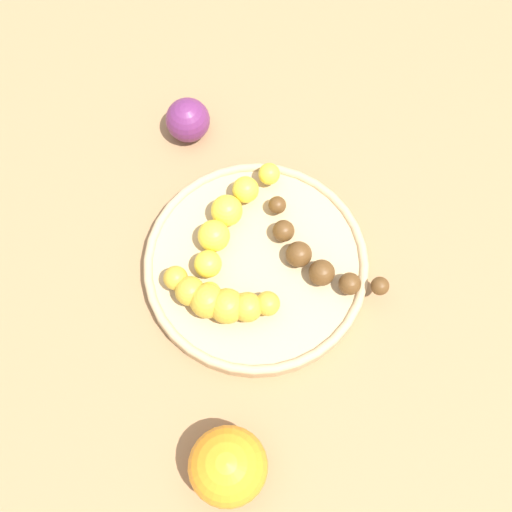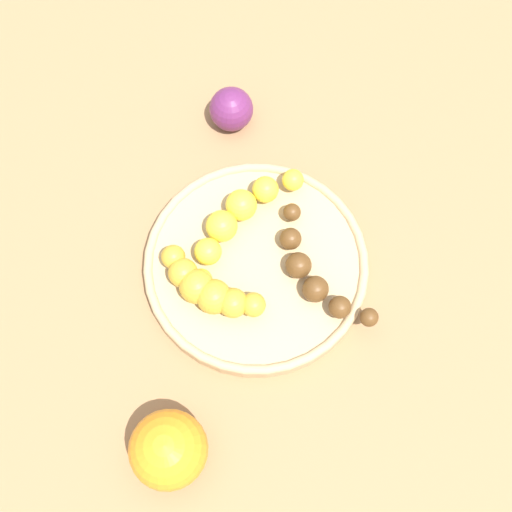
% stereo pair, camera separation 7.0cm
% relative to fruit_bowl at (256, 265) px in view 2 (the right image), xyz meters
% --- Properties ---
extents(ground_plane, '(2.40, 2.40, 0.00)m').
position_rel_fruit_bowl_xyz_m(ground_plane, '(0.00, 0.00, -0.01)').
color(ground_plane, '#936D47').
extents(fruit_bowl, '(0.24, 0.24, 0.02)m').
position_rel_fruit_bowl_xyz_m(fruit_bowl, '(0.00, 0.00, 0.00)').
color(fruit_bowl, tan).
rests_on(fruit_bowl, ground_plane).
extents(banana_yellow, '(0.13, 0.13, 0.03)m').
position_rel_fruit_bowl_xyz_m(banana_yellow, '(-0.02, 0.04, 0.02)').
color(banana_yellow, yellow).
rests_on(banana_yellow, fruit_bowl).
extents(banana_spotted, '(0.11, 0.09, 0.04)m').
position_rel_fruit_bowl_xyz_m(banana_spotted, '(-0.05, -0.03, 0.03)').
color(banana_spotted, gold).
rests_on(banana_spotted, fruit_bowl).
extents(banana_overripe, '(0.09, 0.14, 0.03)m').
position_rel_fruit_bowl_xyz_m(banana_overripe, '(0.06, -0.02, 0.02)').
color(banana_overripe, '#593819').
rests_on(banana_overripe, fruit_bowl).
extents(orange_fruit, '(0.08, 0.08, 0.08)m').
position_rel_fruit_bowl_xyz_m(orange_fruit, '(-0.10, -0.19, 0.03)').
color(orange_fruit, orange).
rests_on(orange_fruit, ground_plane).
extents(plum_purple, '(0.05, 0.05, 0.05)m').
position_rel_fruit_bowl_xyz_m(plum_purple, '(-0.01, 0.19, 0.01)').
color(plum_purple, '#662659').
rests_on(plum_purple, ground_plane).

